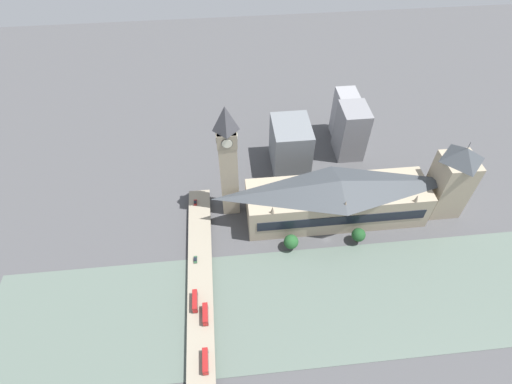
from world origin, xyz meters
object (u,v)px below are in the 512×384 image
(double_decker_bus_rear, at_px, (205,314))
(victoria_tower, at_px, (451,180))
(road_bridge, at_px, (200,310))
(double_decker_bus_mid, at_px, (205,361))
(car_northbound_mid, at_px, (195,202))
(car_southbound_mid, at_px, (195,259))
(parliament_hall, at_px, (337,199))
(double_decker_bus_lead, at_px, (195,301))
(clock_tower, at_px, (228,160))

(double_decker_bus_rear, bearing_deg, victoria_tower, -67.68)
(road_bridge, relative_size, double_decker_bus_mid, 14.73)
(car_northbound_mid, relative_size, car_southbound_mid, 0.98)
(parliament_hall, xyz_separation_m, double_decker_bus_mid, (-81.89, 79.04, -8.42))
(road_bridge, distance_m, double_decker_bus_lead, 5.45)
(clock_tower, distance_m, car_northbound_mid, 42.00)
(victoria_tower, bearing_deg, road_bridge, 110.59)
(victoria_tower, xyz_separation_m, double_decker_bus_mid, (-81.94, 145.35, -17.62))
(parliament_hall, relative_size, double_decker_bus_rear, 10.23)
(clock_tower, relative_size, car_northbound_mid, 17.44)
(double_decker_bus_lead, distance_m, double_decker_bus_rear, 9.00)
(victoria_tower, xyz_separation_m, road_bridge, (-55.47, 147.63, -21.00))
(victoria_tower, relative_size, double_decker_bus_rear, 5.13)
(road_bridge, xyz_separation_m, double_decker_bus_lead, (3.42, 2.34, 3.53))
(car_northbound_mid, bearing_deg, clock_tower, -95.60)
(road_bridge, height_order, double_decker_bus_rear, double_decker_bus_rear)
(double_decker_bus_rear, bearing_deg, clock_tower, -13.10)
(parliament_hall, xyz_separation_m, double_decker_bus_lead, (-52.00, 83.67, -8.26))
(double_decker_bus_mid, height_order, double_decker_bus_rear, double_decker_bus_rear)
(victoria_tower, bearing_deg, car_southbound_mid, 99.98)
(clock_tower, bearing_deg, double_decker_bus_lead, 161.39)
(parliament_hall, bearing_deg, clock_tower, 78.14)
(victoria_tower, xyz_separation_m, double_decker_bus_rear, (-59.52, 144.95, -17.50))
(car_southbound_mid, bearing_deg, victoria_tower, -80.02)
(parliament_hall, xyz_separation_m, victoria_tower, (0.05, -66.31, 9.20))
(victoria_tower, xyz_separation_m, double_decker_bus_lead, (-52.06, 149.98, -17.47))
(parliament_hall, height_order, double_decker_bus_mid, parliament_hall)
(clock_tower, bearing_deg, parliament_hall, -101.86)
(clock_tower, bearing_deg, double_decker_bus_mid, 169.69)
(double_decker_bus_mid, bearing_deg, road_bridge, 4.94)
(clock_tower, bearing_deg, road_bridge, 164.06)
(parliament_hall, relative_size, road_bridge, 0.65)
(car_southbound_mid, bearing_deg, car_northbound_mid, 0.14)
(victoria_tower, relative_size, road_bridge, 0.33)
(double_decker_bus_lead, xyz_separation_m, double_decker_bus_mid, (-29.89, -4.63, -0.15))
(victoria_tower, relative_size, double_decker_bus_mid, 4.81)
(double_decker_bus_rear, bearing_deg, double_decker_bus_lead, 33.94)
(double_decker_bus_lead, height_order, double_decker_bus_mid, double_decker_bus_lead)
(clock_tower, distance_m, car_southbound_mid, 57.46)
(clock_tower, distance_m, double_decker_bus_lead, 76.41)
(victoria_tower, relative_size, car_northbound_mid, 12.14)
(parliament_hall, bearing_deg, double_decker_bus_rear, 127.09)
(double_decker_bus_mid, height_order, car_northbound_mid, double_decker_bus_mid)
(clock_tower, height_order, double_decker_bus_lead, clock_tower)
(car_southbound_mid, bearing_deg, double_decker_bus_rear, -171.40)
(clock_tower, distance_m, double_decker_bus_mid, 102.20)
(parliament_hall, distance_m, car_northbound_mid, 85.73)
(victoria_tower, height_order, double_decker_bus_lead, victoria_tower)
(road_bridge, distance_m, double_decker_bus_mid, 26.78)
(clock_tower, height_order, victoria_tower, clock_tower)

